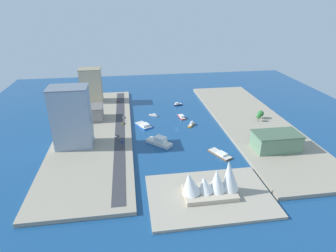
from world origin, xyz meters
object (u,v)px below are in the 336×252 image
tugboat_red (182,117)px  opera_landmark (211,183)px  water_taxi_orange (191,124)px  barge_flat_brown (220,154)px  tower_tall_glass (72,117)px  hatchback_blue (123,141)px  office_block_beige (91,85)px  van_white (123,117)px  pickup_red (118,101)px  sedan_silver (116,136)px  patrol_launch_navy (178,104)px  ferry_white_commuter (159,141)px  yacht_sleek_gray (153,115)px  carpark_squat_concrete (83,113)px  catamaran_blue (144,125)px  taxi_yellow_cab (123,123)px  traffic_light_waterfront (126,120)px  terminal_long_green (276,141)px

tugboat_red → opera_landmark: (6.56, 134.81, 9.93)m
water_taxi_orange → barge_flat_brown: 62.61m
tower_tall_glass → hatchback_blue: bearing=179.8°
office_block_beige → van_white: size_ratio=8.11×
barge_flat_brown → opera_landmark: (23.41, 51.41, 10.21)m
pickup_red → tugboat_red: bearing=141.1°
van_white → sedan_silver: size_ratio=1.03×
patrol_launch_navy → water_taxi_orange: bearing=92.5°
ferry_white_commuter → yacht_sleek_gray: ferry_white_commuter is taller
hatchback_blue → office_block_beige: bearing=-72.6°
carpark_squat_concrete → office_block_beige: bearing=-94.7°
tugboat_red → sedan_silver: 81.06m
tugboat_red → pickup_red: pickup_red is taller
carpark_squat_concrete → office_block_beige: size_ratio=1.05×
van_white → pickup_red: bearing=-83.1°
tugboat_red → office_block_beige: 119.23m
opera_landmark → carpark_squat_concrete: bearing=-54.9°
patrol_launch_navy → catamaran_blue: size_ratio=0.50×
catamaran_blue → hatchback_blue: hatchback_blue is taller
tower_tall_glass → hatchback_blue: (-40.25, 0.15, -25.25)m
catamaran_blue → carpark_squat_concrete: (61.84, -20.77, 8.67)m
ferry_white_commuter → taxi_yellow_cab: ferry_white_commuter is taller
tower_tall_glass → ferry_white_commuter: bearing=177.1°
water_taxi_orange → sedan_silver: bearing=14.8°
taxi_yellow_cab → traffic_light_waterfront: traffic_light_waterfront is taller
patrol_launch_navy → catamaran_blue: 72.01m
terminal_long_green → opera_landmark: opera_landmark is taller
taxi_yellow_cab → opera_landmark: opera_landmark is taller
catamaran_blue → sedan_silver: (27.00, 25.29, 2.53)m
ferry_white_commuter → tower_tall_glass: bearing=-2.9°
patrol_launch_navy → catamaran_blue: (45.57, 55.76, 0.01)m
tugboat_red → pickup_red: size_ratio=3.26×
terminal_long_green → water_taxi_orange: bearing=-47.1°
pickup_red → van_white: pickup_red is taller
catamaran_blue → opera_landmark: bearing=106.9°
office_block_beige → terminal_long_green: size_ratio=1.06×
tower_tall_glass → sedan_silver: bearing=-161.5°
patrol_launch_navy → terminal_long_green: (-61.08, 124.03, 8.90)m
yacht_sleek_gray → tugboat_red: 31.37m
ferry_white_commuter → barge_flat_brown: size_ratio=1.01×
tugboat_red → sedan_silver: size_ratio=3.28×
patrol_launch_navy → opera_landmark: 174.72m
patrol_launch_navy → terminal_long_green: 138.54m
tugboat_red → sedan_silver: bearing=31.0°
water_taxi_orange → terminal_long_green: terminal_long_green is taller
water_taxi_orange → sedan_silver: (75.26, 19.92, 2.47)m
yacht_sleek_gray → barge_flat_brown: size_ratio=0.48×
tower_tall_glass → taxi_yellow_cab: 62.07m
office_block_beige → taxi_yellow_cab: 85.96m
sedan_silver → catamaran_blue: bearing=-136.9°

